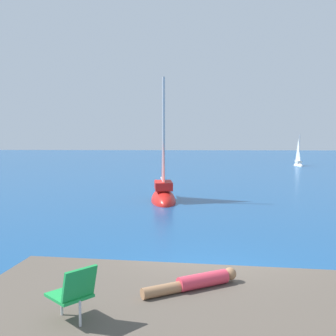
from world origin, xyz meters
name	(u,v)px	position (x,y,z in m)	size (l,w,h in m)	color
ground_plane	(207,279)	(0.00, 0.00, 0.00)	(160.00, 160.00, 0.00)	navy
shore_ledge	(170,328)	(-0.76, -3.26, 0.43)	(6.41, 3.67, 0.85)	brown
boulder_seaward	(123,303)	(-1.76, -1.41, 0.00)	(1.16, 0.93, 0.64)	brown
boulder_inland	(161,300)	(-1.02, -1.26, 0.00)	(1.45, 1.16, 0.80)	#534145
sailboat_near	(163,194)	(-1.61, 11.00, 0.37)	(1.62, 3.76, 6.85)	red
sailboat_far	(298,164)	(11.96, 34.91, 0.21)	(0.86, 2.09, 3.82)	white
person_sunbather	(196,282)	(-0.34, -2.75, 0.97)	(1.59, 1.00, 0.25)	#DB384C
beach_chair	(74,291)	(-2.02, -4.01, 1.29)	(0.76, 0.76, 0.80)	green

